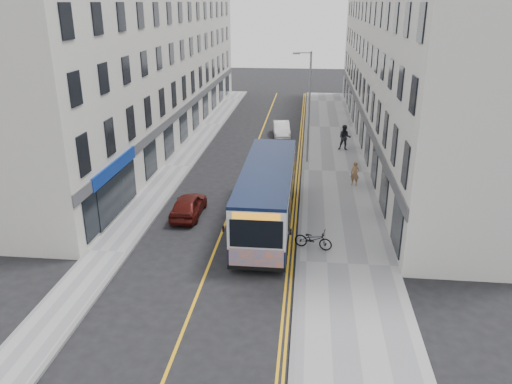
% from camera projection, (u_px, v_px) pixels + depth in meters
% --- Properties ---
extents(ground, '(140.00, 140.00, 0.00)m').
position_uv_depth(ground, '(216.00, 247.00, 24.27)').
color(ground, black).
rests_on(ground, ground).
extents(pavement_east, '(4.50, 64.00, 0.12)m').
position_uv_depth(pavement_east, '(335.00, 172.00, 34.78)').
color(pavement_east, gray).
rests_on(pavement_east, ground).
extents(pavement_west, '(2.00, 64.00, 0.12)m').
position_uv_depth(pavement_west, '(178.00, 166.00, 35.89)').
color(pavement_west, gray).
rests_on(pavement_west, ground).
extents(kerb_east, '(0.18, 64.00, 0.13)m').
position_uv_depth(kerb_east, '(303.00, 171.00, 35.00)').
color(kerb_east, slate).
rests_on(kerb_east, ground).
extents(kerb_west, '(0.18, 64.00, 0.13)m').
position_uv_depth(kerb_west, '(191.00, 167.00, 35.79)').
color(kerb_west, slate).
rests_on(kerb_west, ground).
extents(road_centre_line, '(0.12, 64.00, 0.01)m').
position_uv_depth(road_centre_line, '(247.00, 170.00, 35.42)').
color(road_centre_line, orange).
rests_on(road_centre_line, ground).
extents(road_dbl_yellow_inner, '(0.10, 64.00, 0.01)m').
position_uv_depth(road_dbl_yellow_inner, '(297.00, 171.00, 35.07)').
color(road_dbl_yellow_inner, orange).
rests_on(road_dbl_yellow_inner, ground).
extents(road_dbl_yellow_outer, '(0.10, 64.00, 0.01)m').
position_uv_depth(road_dbl_yellow_outer, '(300.00, 171.00, 35.05)').
color(road_dbl_yellow_outer, orange).
rests_on(road_dbl_yellow_outer, ground).
extents(terrace_east, '(6.00, 46.00, 13.00)m').
position_uv_depth(terrace_east, '(401.00, 63.00, 40.31)').
color(terrace_east, silver).
rests_on(terrace_east, ground).
extents(terrace_west, '(6.00, 46.00, 13.00)m').
position_uv_depth(terrace_west, '(154.00, 60.00, 42.35)').
color(terrace_west, beige).
rests_on(terrace_west, ground).
extents(streetlamp, '(1.32, 0.18, 8.00)m').
position_uv_depth(streetlamp, '(308.00, 104.00, 35.30)').
color(streetlamp, gray).
rests_on(streetlamp, ground).
extents(city_bus, '(2.59, 11.08, 3.22)m').
position_uv_depth(city_bus, '(267.00, 193.00, 26.14)').
color(city_bus, black).
rests_on(city_bus, ground).
extents(bicycle, '(1.93, 1.08, 0.96)m').
position_uv_depth(bicycle, '(313.00, 239.00, 23.70)').
color(bicycle, black).
rests_on(bicycle, pavement_east).
extents(pedestrian_near, '(0.65, 0.53, 1.56)m').
position_uv_depth(pedestrian_near, '(355.00, 174.00, 31.80)').
color(pedestrian_near, olive).
rests_on(pedestrian_near, pavement_east).
extents(pedestrian_far, '(1.04, 0.84, 2.01)m').
position_uv_depth(pedestrian_far, '(345.00, 138.00, 39.33)').
color(pedestrian_far, black).
rests_on(pedestrian_far, pavement_east).
extents(car_white, '(1.80, 3.99, 1.27)m').
position_uv_depth(car_white, '(281.00, 129.00, 44.06)').
color(car_white, white).
rests_on(car_white, ground).
extents(car_maroon, '(1.55, 3.77, 1.28)m').
position_uv_depth(car_maroon, '(188.00, 205.00, 27.58)').
color(car_maroon, '#49100C').
rests_on(car_maroon, ground).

